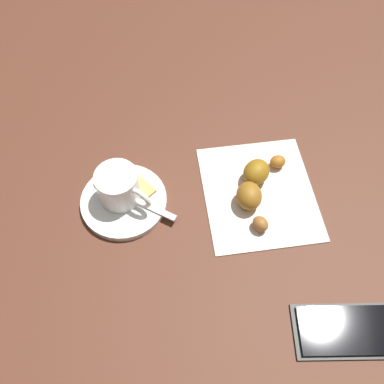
# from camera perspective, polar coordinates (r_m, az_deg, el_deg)

# --- Properties ---
(ground_plane) EXTENTS (1.80, 1.80, 0.00)m
(ground_plane) POSITION_cam_1_polar(r_m,az_deg,el_deg) (0.59, -1.17, -1.88)
(ground_plane) COLOR #502B1D
(saucer) EXTENTS (0.12, 0.12, 0.01)m
(saucer) POSITION_cam_1_polar(r_m,az_deg,el_deg) (0.59, -9.42, -1.26)
(saucer) COLOR white
(saucer) RESTS_ON ground
(espresso_cup) EXTENTS (0.08, 0.06, 0.05)m
(espresso_cup) POSITION_cam_1_polar(r_m,az_deg,el_deg) (0.57, -10.06, 0.75)
(espresso_cup) COLOR white
(espresso_cup) RESTS_ON saucer
(teaspoon) EXTENTS (0.13, 0.07, 0.01)m
(teaspoon) POSITION_cam_1_polar(r_m,az_deg,el_deg) (0.59, -9.88, -0.10)
(teaspoon) COLOR silver
(teaspoon) RESTS_ON saucer
(sugar_packet) EXTENTS (0.06, 0.06, 0.01)m
(sugar_packet) POSITION_cam_1_polar(r_m,az_deg,el_deg) (0.60, -7.67, 1.24)
(sugar_packet) COLOR tan
(sugar_packet) RESTS_ON saucer
(napkin) EXTENTS (0.19, 0.21, 0.00)m
(napkin) POSITION_cam_1_polar(r_m,az_deg,el_deg) (0.60, 9.24, -0.06)
(napkin) COLOR silver
(napkin) RESTS_ON ground
(croissant) EXTENTS (0.08, 0.13, 0.03)m
(croissant) POSITION_cam_1_polar(r_m,az_deg,el_deg) (0.59, 8.75, 1.00)
(croissant) COLOR #9A5D1C
(croissant) RESTS_ON napkin
(cell_phone) EXTENTS (0.15, 0.07, 0.01)m
(cell_phone) POSITION_cam_1_polar(r_m,az_deg,el_deg) (0.56, 21.83, -17.39)
(cell_phone) COLOR black
(cell_phone) RESTS_ON ground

